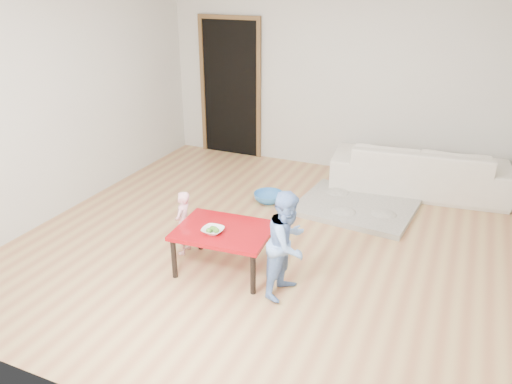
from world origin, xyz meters
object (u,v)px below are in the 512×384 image
Objects in this scene: sofa at (419,168)px; basin at (269,197)px; child_pink at (183,223)px; child_blue at (288,244)px; bowl at (213,231)px; red_table at (224,249)px.

sofa is 2.02m from basin.
child_pink is 0.69× the size of child_blue.
bowl is 0.20× the size of child_blue.
sofa is 3.28m from child_pink.
sofa is 11.11× the size of bowl.
child_blue is at bearing 72.39° from child_pink.
red_table is at bearing -82.61° from basin.
bowl is at bearing -84.96° from basin.
basin is at bearing 36.20° from child_blue.
bowl is 0.53× the size of basin.
sofa is at bearing 62.01° from red_table.
bowl reaches higher than basin.
bowl is (-1.52, -2.85, 0.15)m from sofa.
child_pink reaches higher than bowl.
sofa is 3.11m from red_table.
child_pink is 1.80× the size of basin.
child_pink is 1.25m from child_blue.
child_pink is at bearing 153.09° from bowl.
child_pink is (-1.99, -2.61, 0.02)m from sofa.
child_blue reaches higher than bowl.
child_blue is at bearing -62.83° from basin.
red_table is at bearing 62.34° from bowl.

